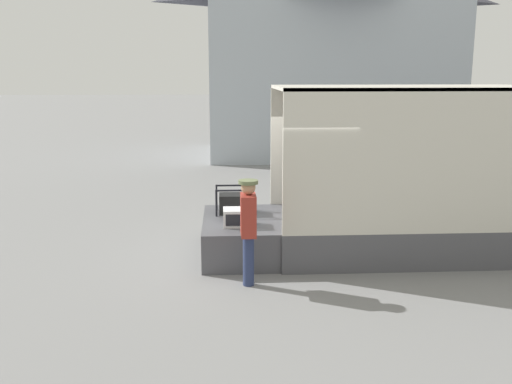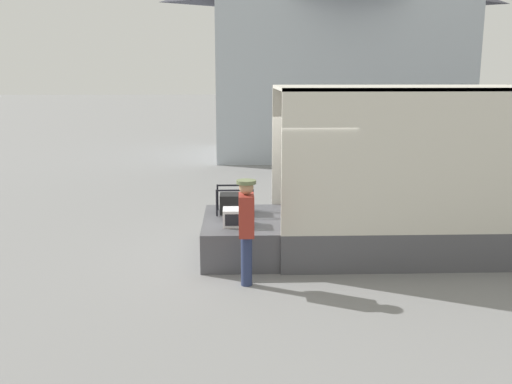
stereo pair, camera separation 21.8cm
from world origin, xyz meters
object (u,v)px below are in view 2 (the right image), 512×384
object	(u,v)px
portable_generator	(236,203)
worker_person	(246,221)
microwave	(238,217)
box_truck	(509,198)

from	to	relation	value
portable_generator	worker_person	xyz separation A→B (m)	(0.16, -2.10, 0.18)
microwave	portable_generator	size ratio (longest dim) A/B	0.72
worker_person	microwave	bearing A→B (deg)	96.69
microwave	worker_person	distance (m)	1.19
box_truck	worker_person	xyz separation A→B (m)	(-5.02, -1.65, 0.03)
microwave	portable_generator	world-z (taller)	portable_generator
box_truck	worker_person	distance (m)	5.28
microwave	portable_generator	distance (m)	0.94
microwave	worker_person	size ratio (longest dim) A/B	0.30
portable_generator	worker_person	bearing A→B (deg)	-85.70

